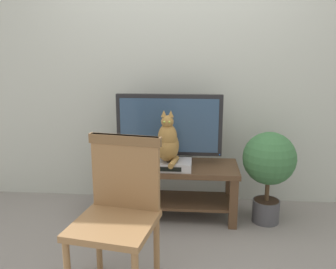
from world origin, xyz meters
TOP-DOWN VIEW (x-y plane):
  - ground_plane at (0.00, 0.00)m, footprint 12.00×12.00m
  - back_wall at (0.00, 0.99)m, footprint 7.00×0.12m
  - tv_stand at (-0.07, 0.52)m, footprint 1.21×0.48m
  - tv at (-0.07, 0.59)m, footprint 0.92×0.20m
  - media_box at (-0.07, 0.41)m, footprint 0.40×0.24m
  - cat at (-0.07, 0.40)m, footprint 0.19×0.37m
  - wooden_chair at (-0.30, -0.47)m, footprint 0.54×0.54m
  - book_stack at (-0.50, 0.57)m, footprint 0.23×0.17m
  - potted_plant at (0.78, 0.46)m, footprint 0.45×0.45m

SIDE VIEW (x-z plane):
  - ground_plane at x=0.00m, z-range 0.00..0.00m
  - tv_stand at x=-0.07m, z-range 0.10..0.57m
  - book_stack at x=-0.50m, z-range 0.48..0.54m
  - media_box at x=-0.07m, z-range 0.48..0.55m
  - potted_plant at x=0.78m, z-range 0.12..0.92m
  - wooden_chair at x=-0.30m, z-range 0.07..1.02m
  - cat at x=-0.07m, z-range 0.49..0.94m
  - tv at x=-0.07m, z-range 0.49..1.10m
  - back_wall at x=0.00m, z-range 0.00..2.80m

